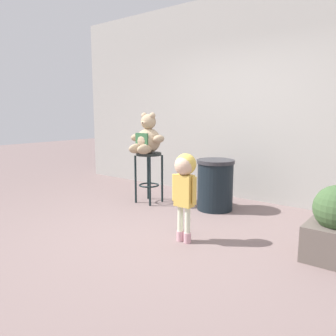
{
  "coord_description": "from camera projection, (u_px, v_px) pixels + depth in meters",
  "views": [
    {
      "loc": [
        2.21,
        -2.73,
        1.35
      ],
      "look_at": [
        -0.38,
        0.61,
        0.65
      ],
      "focal_mm": 35.57,
      "sensor_mm": 36.0,
      "label": 1
    }
  ],
  "objects": [
    {
      "name": "trash_bin",
      "position": [
        215.0,
        185.0,
        4.66
      ],
      "size": [
        0.53,
        0.53,
        0.71
      ],
      "color": "black",
      "rests_on": "ground_plane"
    },
    {
      "name": "planter_with_shrub",
      "position": [
        336.0,
        226.0,
        3.04
      ],
      "size": [
        0.5,
        0.5,
        0.71
      ],
      "color": "#5C514A",
      "rests_on": "ground_plane"
    },
    {
      "name": "bar_stool_with_teddy",
      "position": [
        149.0,
        167.0,
        5.01
      ],
      "size": [
        0.38,
        0.38,
        0.76
      ],
      "color": "black",
      "rests_on": "ground_plane"
    },
    {
      "name": "building_wall",
      "position": [
        251.0,
        98.0,
        5.17
      ],
      "size": [
        7.15,
        0.3,
        3.15
      ],
      "primitive_type": "cube",
      "color": "#9F9C96",
      "rests_on": "ground_plane"
    },
    {
      "name": "ground_plane",
      "position": [
        161.0,
        236.0,
        3.69
      ],
      "size": [
        24.0,
        24.0,
        0.0
      ],
      "primitive_type": "plane",
      "color": "#75625F"
    },
    {
      "name": "teddy_bear",
      "position": [
        147.0,
        138.0,
        4.91
      ],
      "size": [
        0.57,
        0.51,
        0.59
      ],
      "color": "tan",
      "rests_on": "bar_stool_with_teddy"
    },
    {
      "name": "child_walking",
      "position": [
        185.0,
        178.0,
        3.43
      ],
      "size": [
        0.3,
        0.24,
        0.94
      ],
      "rotation": [
        0.0,
        0.0,
        -1.8
      ],
      "color": "#CB959E",
      "rests_on": "ground_plane"
    }
  ]
}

